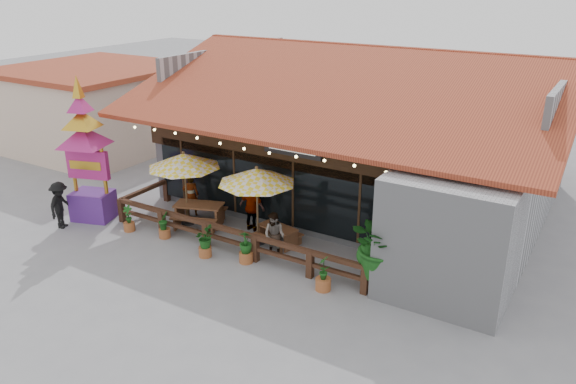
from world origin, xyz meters
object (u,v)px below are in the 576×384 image
Objects in this scene: pedestrian at (60,205)px; thai_sign_tower at (85,140)px; picnic_table_right at (278,233)px; umbrella_left at (184,161)px; picnic_table_left at (199,211)px; umbrella_right at (257,176)px; tropical_plant at (381,246)px.

thai_sign_tower is at bearing -37.56° from pedestrian.
umbrella_left is at bearing -176.16° from picnic_table_right.
picnic_table_left reaches higher than picnic_table_right.
picnic_table_left is at bearing 22.80° from thai_sign_tower.
umbrella_left is at bearing -179.83° from umbrella_right.
umbrella_left reaches higher than picnic_table_left.
picnic_table_left is 1.35× the size of picnic_table_right.
umbrella_left is 3.69m from thai_sign_tower.
pedestrian is at bearing -158.87° from picnic_table_right.
tropical_plant is at bearing -5.40° from umbrella_left.
picnic_table_right is 0.27× the size of thai_sign_tower.
pedestrian reaches higher than picnic_table_right.
picnic_table_left is 0.37× the size of thai_sign_tower.
tropical_plant is (7.86, -0.74, -0.99)m from umbrella_left.
picnic_table_right is at bearing 166.31° from tropical_plant.
tropical_plant is 11.70m from pedestrian.
pedestrian is (-0.35, -1.14, -2.19)m from thai_sign_tower.
umbrella_right is 4.90m from tropical_plant.
pedestrian is at bearing -146.56° from picnic_table_left.
umbrella_right is 7.45m from pedestrian.
thai_sign_tower is 2.30× the size of tropical_plant.
thai_sign_tower is at bearing -166.24° from picnic_table_right.
pedestrian is (-7.44, -2.88, 0.43)m from picnic_table_right.
umbrella_left is at bearing 174.60° from tropical_plant.
picnic_table_left is (0.47, 0.11, -1.87)m from umbrella_left.
tropical_plant is at bearing -6.57° from picnic_table_left.
tropical_plant is at bearing 3.79° from thai_sign_tower.
umbrella_right is 0.50× the size of thai_sign_tower.
umbrella_right is 1.67× the size of pedestrian.
umbrella_right reaches higher than tropical_plant.
pedestrian is (-4.14, -2.73, 0.31)m from picnic_table_left.
umbrella_left is 3.12m from umbrella_right.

